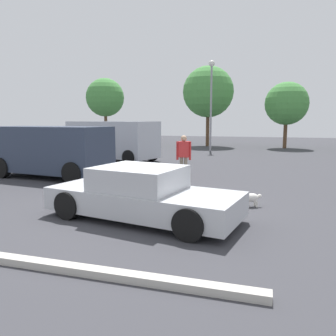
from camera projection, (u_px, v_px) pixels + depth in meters
The scene contains 11 objects.
ground_plane at pixel (137, 214), 7.93m from camera, with size 80.00×80.00×0.00m, color #38383D.
sedan_foreground at pixel (142, 195), 7.51m from camera, with size 4.67×2.55×1.20m.
dog at pixel (250, 197), 8.57m from camera, with size 0.55×0.38×0.40m.
van_white at pixel (112, 139), 18.51m from camera, with size 5.64×3.50×2.19m.
suv_dark at pixel (52, 150), 12.98m from camera, with size 4.86×2.56×2.01m.
pedestrian at pixel (184, 153), 12.58m from camera, with size 0.56×0.32×1.68m.
parking_curb at pixel (58, 267), 4.94m from camera, with size 6.15×0.20×0.12m, color #B7B2A8.
light_post_mid at pixel (211, 90), 23.86m from camera, with size 0.44×0.44×6.52m.
tree_back_left at pixel (208, 92), 28.50m from camera, with size 4.40×4.40×6.91m.
tree_back_right at pixel (287, 104), 26.42m from camera, with size 3.43×3.43×5.31m.
tree_far_right at pixel (105, 98), 29.57m from camera, with size 3.40×3.40×6.00m.
Camera 1 is at (2.92, -7.15, 2.23)m, focal length 35.19 mm.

